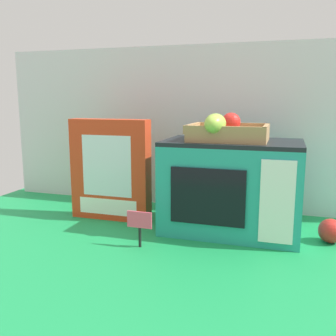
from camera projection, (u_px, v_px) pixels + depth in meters
ground_plane at (190, 229)px, 1.17m from camera, size 1.70×1.70×0.00m
display_back_panel at (209, 128)px, 1.37m from camera, size 1.61×0.03×0.59m
toy_microwave at (231, 186)px, 1.14m from camera, size 0.40×0.25×0.28m
food_groups_crate at (227, 132)px, 1.10m from camera, size 0.22×0.20×0.08m
cookie_set_box at (110, 170)px, 1.25m from camera, size 0.27×0.06×0.33m
price_sign at (140, 224)px, 1.02m from camera, size 0.07×0.01×0.10m
loose_toy_apple at (331, 231)px, 1.05m from camera, size 0.07×0.07×0.07m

